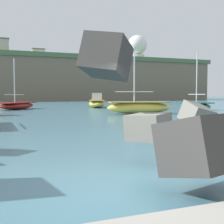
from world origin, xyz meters
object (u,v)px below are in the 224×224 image
Objects in this scene: station_building_central at (38,56)px; mooring_buoy_inner at (154,106)px; radar_dome at (137,47)px; boat_mid_centre at (97,102)px; boat_mid_right at (194,105)px; boat_mid_left at (17,105)px; boat_near_left at (139,107)px.

mooring_buoy_inner is at bearing -83.56° from station_building_central.
boat_mid_centre is at bearing -120.63° from radar_dome.
radar_dome is at bearing 70.11° from boat_mid_right.
boat_mid_left reaches higher than boat_mid_centre.
boat_mid_left is at bearing 156.44° from boat_mid_right.
mooring_buoy_inner is at bearing -1.77° from boat_mid_left.
boat_mid_centre is 63.20m from radar_dome.
boat_mid_left is (-9.81, 12.48, -0.14)m from boat_near_left.
boat_mid_left is 67.93m from station_building_central.
boat_near_left is 0.94× the size of boat_mid_right.
station_building_central is at bearing 89.52° from boat_near_left.
radar_dome is (31.05, 52.43, 16.75)m from boat_mid_centre.
station_building_central is at bearing 96.44° from mooring_buoy_inner.
radar_dome reaches higher than mooring_buoy_inner.
boat_mid_left is 1.19× the size of station_building_central.
mooring_buoy_inner is at bearing -15.44° from boat_mid_centre.
boat_near_left is 0.70× the size of radar_dome.
station_building_central is (0.65, 78.08, 14.06)m from boat_near_left.
boat_near_left is 13.95× the size of mooring_buoy_inner.
boat_mid_left is 70.11m from radar_dome.
boat_near_left is 75.48m from radar_dome.
mooring_buoy_inner is (17.92, -0.55, -0.25)m from boat_mid_left.
station_building_central is at bearing 89.90° from boat_mid_centre.
boat_mid_centre is 65.57m from station_building_central.
radar_dome reaches higher than boat_near_left.
radar_dome is at bearing 64.58° from boat_near_left.
boat_mid_left is at bearing 178.23° from mooring_buoy_inner.
boat_mid_right is 1.30× the size of station_building_central.
mooring_buoy_inner is 68.12m from station_building_central.
boat_mid_right is at bearing -48.86° from boat_mid_centre.
boat_near_left reaches higher than boat_mid_centre.
boat_mid_centre is (10.35, 1.54, 0.21)m from boat_mid_left.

